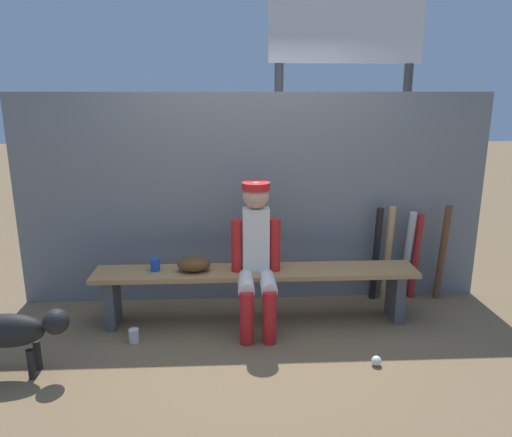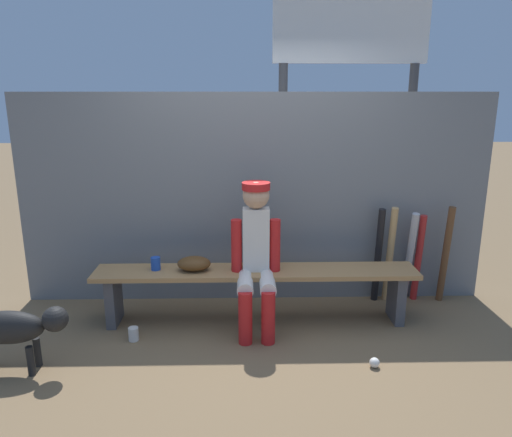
% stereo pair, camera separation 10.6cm
% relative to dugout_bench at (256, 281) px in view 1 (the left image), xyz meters
% --- Properties ---
extents(ground_plane, '(30.00, 30.00, 0.00)m').
position_rel_dugout_bench_xyz_m(ground_plane, '(0.00, 0.00, -0.38)').
color(ground_plane, brown).
extents(chainlink_fence, '(4.31, 0.03, 1.94)m').
position_rel_dugout_bench_xyz_m(chainlink_fence, '(0.00, 0.51, 0.59)').
color(chainlink_fence, slate).
rests_on(chainlink_fence, ground_plane).
extents(dugout_bench, '(2.74, 0.36, 0.48)m').
position_rel_dugout_bench_xyz_m(dugout_bench, '(0.00, 0.00, 0.00)').
color(dugout_bench, '#AD7F4C').
rests_on(dugout_bench, ground_plane).
extents(player_seated, '(0.41, 0.55, 1.23)m').
position_rel_dugout_bench_xyz_m(player_seated, '(-0.00, -0.11, 0.29)').
color(player_seated, silver).
rests_on(player_seated, ground_plane).
extents(baseball_glove, '(0.28, 0.20, 0.12)m').
position_rel_dugout_bench_xyz_m(baseball_glove, '(-0.52, 0.00, 0.16)').
color(baseball_glove, '#593819').
rests_on(baseball_glove, dugout_bench).
extents(bat_aluminum_black, '(0.07, 0.14, 0.91)m').
position_rel_dugout_bench_xyz_m(bat_aluminum_black, '(1.15, 0.39, 0.08)').
color(bat_aluminum_black, black).
rests_on(bat_aluminum_black, ground_plane).
extents(bat_wood_tan, '(0.07, 0.17, 0.93)m').
position_rel_dugout_bench_xyz_m(bat_wood_tan, '(1.26, 0.38, 0.09)').
color(bat_wood_tan, tan).
rests_on(bat_wood_tan, ground_plane).
extents(bat_aluminum_silver, '(0.09, 0.27, 0.89)m').
position_rel_dugout_bench_xyz_m(bat_aluminum_silver, '(1.45, 0.39, 0.07)').
color(bat_aluminum_silver, '#B7B7BC').
rests_on(bat_aluminum_silver, ground_plane).
extents(bat_aluminum_red, '(0.08, 0.14, 0.85)m').
position_rel_dugout_bench_xyz_m(bat_aluminum_red, '(1.53, 0.40, 0.05)').
color(bat_aluminum_red, '#B22323').
rests_on(bat_aluminum_red, ground_plane).
extents(bat_wood_dark, '(0.07, 0.15, 0.94)m').
position_rel_dugout_bench_xyz_m(bat_wood_dark, '(1.77, 0.36, 0.09)').
color(bat_wood_dark, brown).
rests_on(bat_wood_dark, ground_plane).
extents(baseball, '(0.07, 0.07, 0.07)m').
position_rel_dugout_bench_xyz_m(baseball, '(0.84, -0.75, -0.34)').
color(baseball, white).
rests_on(baseball, ground_plane).
extents(cup_on_ground, '(0.08, 0.08, 0.11)m').
position_rel_dugout_bench_xyz_m(cup_on_ground, '(-0.99, -0.32, -0.32)').
color(cup_on_ground, silver).
rests_on(cup_on_ground, ground_plane).
extents(cup_on_bench, '(0.08, 0.08, 0.11)m').
position_rel_dugout_bench_xyz_m(cup_on_bench, '(-0.85, 0.02, 0.16)').
color(cup_on_bench, '#1E47AD').
rests_on(cup_on_bench, dugout_bench).
extents(scoreboard, '(1.96, 0.27, 3.35)m').
position_rel_dugout_bench_xyz_m(scoreboard, '(1.12, 1.67, 1.93)').
color(scoreboard, '#3F3F42').
rests_on(scoreboard, ground_plane).
extents(dog, '(0.84, 0.20, 0.49)m').
position_rel_dugout_bench_xyz_m(dog, '(-1.71, -0.73, -0.04)').
color(dog, black).
rests_on(dog, ground_plane).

